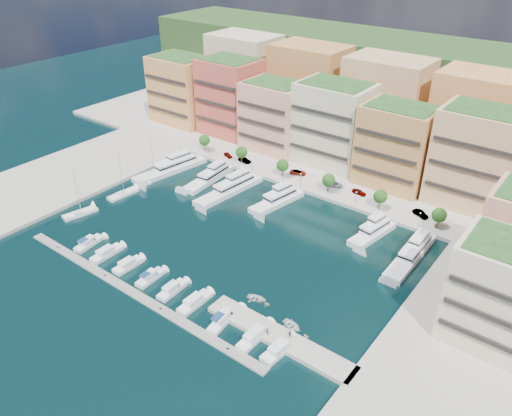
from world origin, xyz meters
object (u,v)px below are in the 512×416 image
object	(u,v)px
cruiser_2	(107,253)
tender_1	(267,304)
yacht_6	(412,253)
tree_2	(283,165)
yacht_5	(373,231)
cruiser_3	(128,265)
car_0	(228,155)
cruiser_4	(150,278)
tree_4	(380,197)
car_3	(334,184)
tree_1	(241,152)
lamppost_4	(420,217)
yacht_0	(173,167)
tender_3	(306,336)
cruiser_7	(224,319)
cruiser_9	(279,350)
cruiser_1	(89,243)
car_4	(359,192)
lamppost_0	(209,148)
sailboat_1	(123,194)
yacht_1	(210,177)
cruiser_5	(172,290)
tender_0	(257,298)
person_1	(290,334)
lamppost_1	(252,162)
yacht_3	(278,199)
tree_3	(329,180)
tree_5	(439,215)
lamppost_3	(356,196)
sailboat_0	(80,214)
tender_2	(292,326)
car_1	(245,160)
car_2	(298,172)
yacht_2	(231,188)
cruiser_6	(195,303)
tree_0	(204,140)
cruiser_8	(255,336)
car_5	(420,214)

from	to	relation	value
cruiser_2	tender_1	world-z (taller)	cruiser_2
yacht_6	tender_1	xyz separation A→B (m)	(-17.08, -34.44, -0.80)
tree_2	yacht_5	xyz separation A→B (m)	(36.08, -11.63, -3.53)
cruiser_3	tender_1	xyz separation A→B (m)	(33.02, 8.93, -0.14)
car_0	cruiser_4	bearing A→B (deg)	-134.63
tree_4	car_3	xyz separation A→B (m)	(-16.25, 3.78, -2.94)
tree_1	lamppost_4	bearing A→B (deg)	-2.20
yacht_0	car_3	world-z (taller)	yacht_0
tender_3	yacht_0	bearing A→B (deg)	85.48
cruiser_7	cruiser_9	xyz separation A→B (m)	(13.48, 0.03, -0.02)
cruiser_1	car_4	size ratio (longest dim) A/B	1.91
lamppost_0	car_0	xyz separation A→B (m)	(5.54, 3.18, -2.16)
sailboat_1	tender_1	size ratio (longest dim) A/B	8.44
yacht_6	cruiser_4	xyz separation A→B (m)	(-42.59, -43.39, -0.64)
tree_2	yacht_1	world-z (taller)	tree_2
yacht_5	cruiser_5	size ratio (longest dim) A/B	2.12
yacht_0	tender_0	distance (m)	67.42
tender_3	person_1	size ratio (longest dim) A/B	0.82
lamppost_1	yacht_3	size ratio (longest dim) A/B	0.23
tree_3	cruiser_3	bearing A→B (deg)	-107.75
cruiser_2	tender_0	size ratio (longest dim) A/B	1.99
cruiser_2	car_3	world-z (taller)	car_3
cruiser_4	car_4	xyz separation A→B (m)	(18.98, 62.16, 1.14)
tree_5	yacht_1	bearing A→B (deg)	-168.06
lamppost_3	sailboat_0	bearing A→B (deg)	-139.92
tree_3	tender_2	world-z (taller)	tree_3
tree_4	car_1	xyz separation A→B (m)	(-47.54, 0.93, -3.01)
tree_5	lamppost_3	world-z (taller)	tree_5
tree_4	car_0	xyz separation A→B (m)	(-54.46, 0.88, -3.07)
cruiser_4	car_2	xyz separation A→B (m)	(-1.86, 62.19, 1.13)
cruiser_2	car_4	world-z (taller)	car_4
lamppost_3	yacht_5	world-z (taller)	yacht_5
lamppost_4	cruiser_9	bearing A→B (deg)	-94.23
tree_4	person_1	size ratio (longest dim) A/B	3.43
lamppost_4	yacht_2	distance (m)	53.03
yacht_1	cruiser_6	world-z (taller)	yacht_1
tree_3	cruiser_9	distance (m)	62.94
tree_0	yacht_5	bearing A→B (deg)	-9.69
cruiser_3	cruiser_4	world-z (taller)	cruiser_4
cruiser_2	sailboat_1	distance (m)	29.71
cruiser_4	cruiser_8	distance (m)	29.30
yacht_2	yacht_6	bearing A→B (deg)	0.92
lamppost_0	car_2	xyz separation A→B (m)	(31.05, 6.39, -2.13)
cruiser_7	car_5	world-z (taller)	car_5
cruiser_1	tender_3	bearing A→B (deg)	5.94
tree_2	cruiser_9	bearing A→B (deg)	-55.53
person_1	tree_0	bearing A→B (deg)	-58.39
tree_5	car_5	world-z (taller)	tree_5
cruiser_2	car_0	world-z (taller)	car_0
lamppost_3	yacht_3	xyz separation A→B (m)	(-18.43, -10.46, -2.62)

